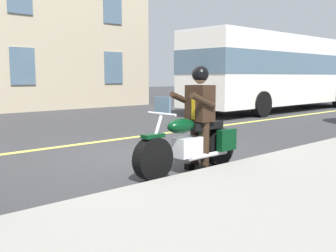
{
  "coord_description": "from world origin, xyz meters",
  "views": [
    {
      "loc": [
        4.99,
        6.06,
        1.56
      ],
      "look_at": [
        0.5,
        1.28,
        0.75
      ],
      "focal_mm": 42.98,
      "sensor_mm": 36.0,
      "label": 1
    }
  ],
  "objects": [
    {
      "name": "motorcycle_main",
      "position": [
        0.25,
        1.58,
        0.45
      ],
      "size": [
        2.21,
        0.6,
        1.26
      ],
      "color": "black",
      "rests_on": "ground_plane"
    },
    {
      "name": "bus_near",
      "position": [
        -11.41,
        -3.92,
        1.87
      ],
      "size": [
        11.05,
        2.7,
        3.3
      ],
      "color": "white",
      "rests_on": "ground_plane"
    },
    {
      "name": "lane_center_stripe",
      "position": [
        0.0,
        -2.0,
        0.01
      ],
      "size": [
        60.0,
        0.16,
        0.01
      ],
      "primitive_type": "cube",
      "color": "#E5DB4C",
      "rests_on": "ground_plane"
    },
    {
      "name": "rider_main",
      "position": [
        0.06,
        1.58,
        1.04
      ],
      "size": [
        0.62,
        0.55,
        1.74
      ],
      "color": "black",
      "rests_on": "ground_plane"
    },
    {
      "name": "ground_plane",
      "position": [
        0.0,
        0.0,
        0.0
      ],
      "size": [
        80.0,
        80.0,
        0.0
      ],
      "primitive_type": "plane",
      "color": "#333335"
    }
  ]
}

